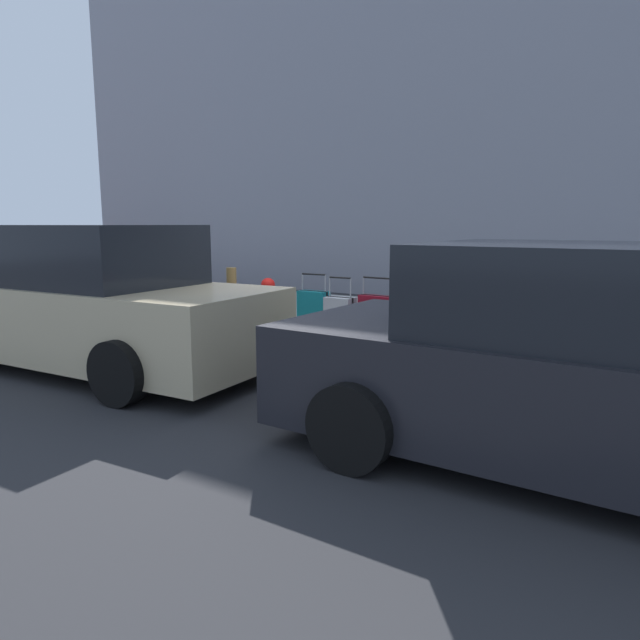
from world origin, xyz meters
TOP-DOWN VIEW (x-y plane):
  - ground_plane at (0.00, 0.00)m, footprint 40.00×40.00m
  - sidewalk_curb at (0.00, -2.50)m, footprint 18.00×5.00m
  - building_facade_sidewalk_side at (0.00, -7.86)m, footprint 24.00×3.00m
  - suitcase_red_0 at (-3.03, -0.70)m, footprint 0.42×0.23m
  - suitcase_navy_1 at (-2.50, -0.72)m, footprint 0.48×0.23m
  - suitcase_black_2 at (-1.95, -0.72)m, footprint 0.44×0.29m
  - suitcase_olive_3 at (-1.43, -0.70)m, footprint 0.44×0.25m
  - suitcase_maroon_4 at (-0.88, -0.70)m, footprint 0.49×0.22m
  - suitcase_silver_5 at (-0.34, -0.64)m, footprint 0.39×0.25m
  - suitcase_teal_6 at (0.17, -0.78)m, footprint 0.45×0.21m
  - fire_hydrant at (0.92, -0.70)m, footprint 0.39×0.21m
  - bollard_post at (1.50, -0.55)m, footprint 0.15×0.15m
  - parked_car_charcoal_0 at (-3.79, 1.77)m, footprint 4.57×2.23m
  - parked_car_beige_1 at (1.75, 1.77)m, footprint 4.85×2.16m

SIDE VIEW (x-z plane):
  - ground_plane at x=0.00m, z-range 0.00..0.00m
  - sidewalk_curb at x=0.00m, z-range 0.00..0.14m
  - suitcase_navy_1 at x=-2.50m, z-range -0.02..0.84m
  - suitcase_silver_5 at x=-0.34m, z-range 0.00..0.88m
  - suitcase_black_2 at x=-1.95m, z-range 0.11..0.79m
  - suitcase_teal_6 at x=0.17m, z-range 0.01..0.90m
  - suitcase_maroon_4 at x=-0.88m, z-range 0.02..0.91m
  - suitcase_red_0 at x=-3.03m, z-range 0.04..0.89m
  - suitcase_olive_3 at x=-1.43m, z-range 0.11..0.86m
  - fire_hydrant at x=0.92m, z-range 0.16..0.95m
  - bollard_post at x=1.50m, z-range 0.14..1.07m
  - parked_car_charcoal_0 at x=-3.79m, z-range -0.05..1.54m
  - parked_car_beige_1 at x=1.75m, z-range -0.06..1.65m
  - building_facade_sidewalk_side at x=0.00m, z-range 0.00..10.17m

